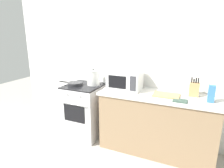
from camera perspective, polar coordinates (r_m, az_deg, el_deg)
name	(u,v)px	position (r m, az deg, el deg)	size (l,w,h in m)	color
ground_plane	(84,158)	(3.01, -8.41, -21.19)	(10.00, 10.00, 0.00)	#B2ADA3
back_wall	(127,65)	(3.22, 4.61, 5.65)	(4.40, 0.10, 2.50)	silver
lower_cabinet_right	(156,124)	(3.00, 13.07, -11.78)	(1.64, 0.56, 0.88)	#8C7051
countertop_right	(158,96)	(2.82, 13.62, -3.40)	(1.70, 0.60, 0.04)	beige
stove	(84,110)	(3.39, -8.34, -7.88)	(0.60, 0.64, 0.92)	silver
stock_pot	(93,78)	(3.22, -5.63, 1.96)	(0.31, 0.22, 0.28)	silver
frying_pan	(75,84)	(3.27, -11.16, 0.09)	(0.45, 0.25, 0.05)	#28282B
microwave	(125,80)	(2.96, 3.94, 1.28)	(0.50, 0.37, 0.30)	white
cutting_board	(166,95)	(2.78, 16.03, -3.22)	(0.36, 0.26, 0.02)	tan
knife_block	(194,89)	(2.87, 23.50, -1.48)	(0.13, 0.10, 0.27)	tan
pasta_box	(211,94)	(2.71, 27.76, -2.65)	(0.08, 0.08, 0.22)	teal
oven_mitt	(180,101)	(2.61, 19.84, -4.77)	(0.18, 0.14, 0.02)	#384C42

